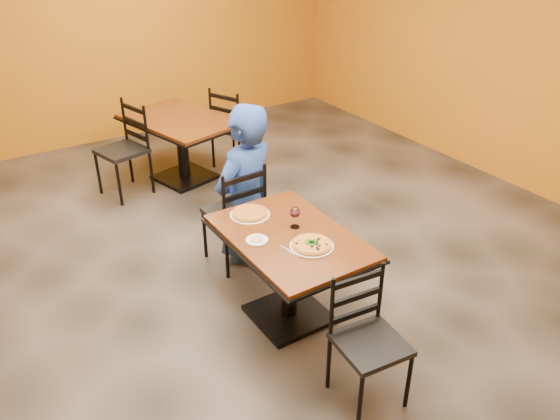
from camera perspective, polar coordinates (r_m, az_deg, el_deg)
floor at (r=4.77m, az=-2.43°, el=-7.64°), size 7.00×8.00×0.01m
wall_back at (r=7.69m, az=-18.78°, el=17.44°), size 7.00×0.01×3.00m
wall_right at (r=6.49m, az=25.88°, el=14.22°), size 0.01×8.00×3.00m
table_main at (r=4.10m, az=0.97°, el=-4.89°), size 0.83×1.23×0.75m
table_second at (r=6.45m, az=-10.15°, el=7.75°), size 1.20×1.51×0.75m
chair_main_near at (r=3.58m, az=9.33°, el=-13.55°), size 0.44×0.44×0.89m
chair_main_far at (r=4.84m, az=-4.79°, el=-0.30°), size 0.46×0.46×0.97m
chair_second_left at (r=6.26m, az=-16.02°, el=5.85°), size 0.56×0.56×1.01m
chair_second_right at (r=6.75m, az=-4.60°, el=8.50°), size 0.59×0.59×1.00m
diner at (r=4.81m, az=-3.67°, el=2.74°), size 0.80×0.64×1.44m
plate_main at (r=3.87m, az=3.29°, el=-3.74°), size 0.31×0.31×0.01m
pizza_main at (r=3.86m, az=3.30°, el=-3.54°), size 0.28×0.28×0.02m
plate_far at (r=4.25m, az=-3.13°, el=-0.48°), size 0.31×0.31×0.01m
pizza_far at (r=4.25m, az=-3.13°, el=-0.29°), size 0.28×0.28×0.02m
side_plate at (r=3.93m, az=-2.41°, el=-3.12°), size 0.16×0.16×0.01m
dip at (r=3.93m, az=-2.41°, el=-3.01°), size 0.09×0.09×0.01m
wine_glass at (r=4.05m, az=1.55°, el=-0.67°), size 0.08×0.08×0.18m
fork at (r=3.81m, az=1.04°, el=-4.28°), size 0.04×0.19×0.00m
knife at (r=3.99m, az=5.47°, el=-2.82°), size 0.15×0.17×0.00m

